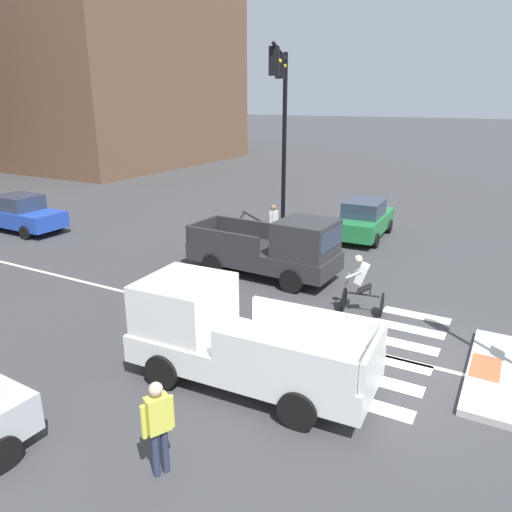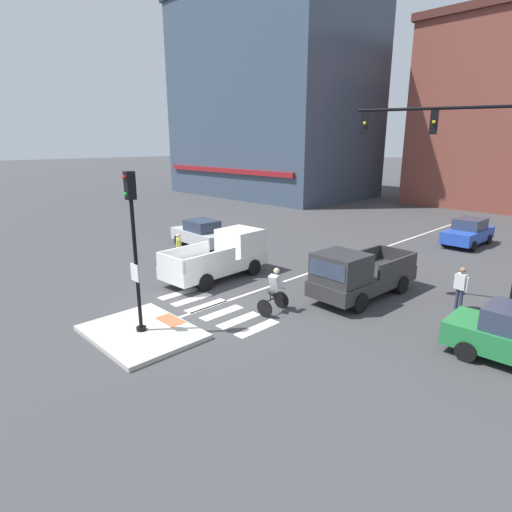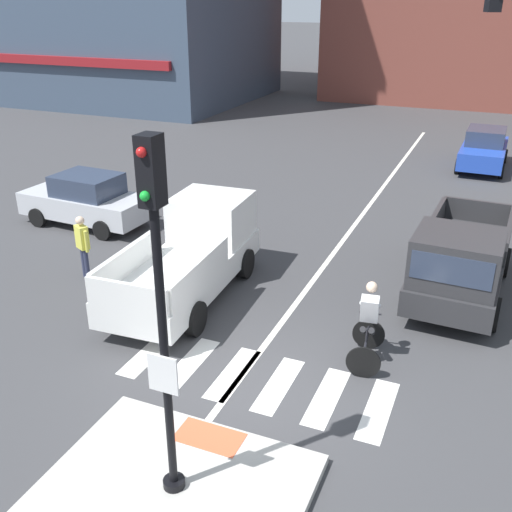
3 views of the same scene
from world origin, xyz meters
TOP-DOWN VIEW (x-y plane):
  - ground_plane at (0.00, 0.00)m, footprint 300.00×300.00m
  - tactile_pad_front at (0.00, -1.56)m, footprint 1.10×0.60m
  - crosswalk_stripe_a at (-2.34, 0.36)m, footprint 0.44×1.80m
  - crosswalk_stripe_b at (-1.41, 0.36)m, footprint 0.44×1.80m
  - crosswalk_stripe_c at (-0.47, 0.36)m, footprint 0.44×1.80m
  - crosswalk_stripe_d at (0.47, 0.36)m, footprint 0.44×1.80m
  - crosswalk_stripe_e at (1.41, 0.36)m, footprint 0.44×1.80m
  - crosswalk_stripe_f at (2.34, 0.36)m, footprint 0.44×1.80m
  - lane_centre_line at (-0.28, 10.00)m, footprint 0.14×28.00m
  - traffic_light_mast at (6.52, 6.63)m, footprint 5.47×2.36m
  - building_far_block at (24.13, 33.42)m, footprint 21.32×19.19m
  - car_green_cross_right at (9.30, 4.00)m, footprint 4.16×1.96m
  - car_blue_eastbound_distant at (2.96, 17.80)m, footprint 1.90×4.13m
  - pickup_truck_charcoal_eastbound_mid at (3.16, 5.18)m, footprint 2.22×5.18m
  - pickup_truck_white_westbound_near at (-2.83, 3.21)m, footprint 2.25×5.19m
  - cyclist at (1.77, 1.80)m, footprint 0.80×1.17m
  - pedestrian_at_curb_left at (-5.74, 2.74)m, footprint 0.50×0.36m
  - pedestrian_waiting_far_side at (6.49, 6.92)m, footprint 0.54×0.28m

SIDE VIEW (x-z plane):
  - ground_plane at x=0.00m, z-range 0.00..0.00m
  - crosswalk_stripe_a at x=-2.34m, z-range 0.00..0.01m
  - crosswalk_stripe_b at x=-1.41m, z-range 0.00..0.01m
  - crosswalk_stripe_c at x=-0.47m, z-range 0.00..0.01m
  - crosswalk_stripe_d at x=0.47m, z-range 0.00..0.01m
  - crosswalk_stripe_e at x=1.41m, z-range 0.00..0.01m
  - crosswalk_stripe_f at x=2.34m, z-range 0.00..0.01m
  - lane_centre_line at x=-0.28m, z-range 0.00..0.01m
  - tactile_pad_front at x=0.00m, z-range 0.15..0.16m
  - car_green_cross_right at x=9.30m, z-range -0.01..1.63m
  - car_blue_eastbound_distant at x=2.96m, z-range -0.01..1.63m
  - cyclist at x=1.77m, z-range 0.03..1.71m
  - pickup_truck_charcoal_eastbound_mid at x=3.16m, z-range -0.06..2.02m
  - pickup_truck_white_westbound_near at x=-2.83m, z-range -0.06..2.02m
  - pedestrian_at_curb_left at x=-5.74m, z-range 0.15..1.82m
  - pedestrian_waiting_far_side at x=6.49m, z-range 0.15..1.82m
  - traffic_light_mast at x=6.52m, z-range 1.44..8.91m
  - building_far_block at x=24.13m, z-range 0.02..17.47m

